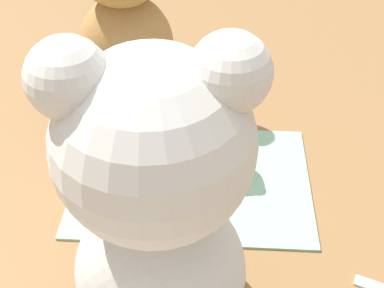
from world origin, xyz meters
The scene contains 6 objects.
ground_plane centered at (0.00, 0.00, 0.00)m, with size 4.00×4.00×0.00m, color olive.
knitted_placemat centered at (0.00, 0.00, 0.00)m, with size 0.27×0.20×0.01m, color #8EBC99.
teddy_bear_cream centered at (0.01, 0.19, 0.14)m, with size 0.15×0.16×0.29m.
teddy_bear_tan centered at (0.10, -0.18, 0.13)m, with size 0.14×0.14×0.26m.
cupcake_near_cream_bear centered at (0.10, 0.03, 0.03)m, with size 0.04×0.04×0.06m.
cupcake_near_tan_bear centered at (-0.04, -0.02, 0.03)m, with size 0.05×0.05×0.08m.
Camera 1 is at (-0.03, 0.46, 0.43)m, focal length 50.00 mm.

